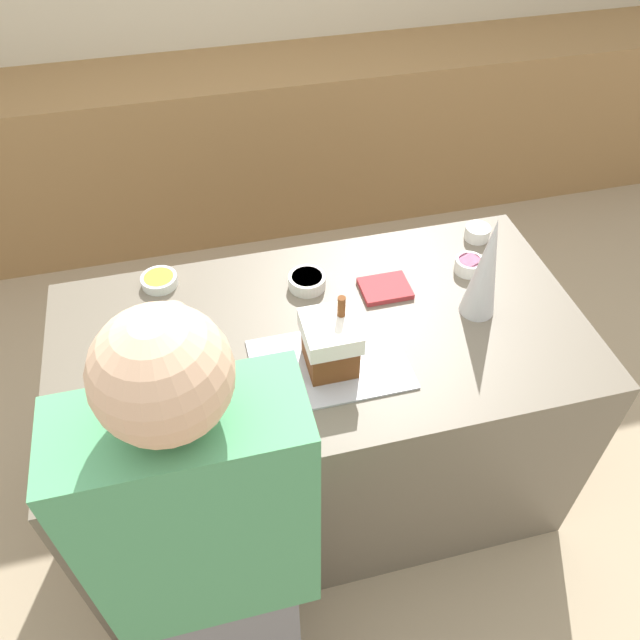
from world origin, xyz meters
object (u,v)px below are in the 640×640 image
candy_bowl_center_rear (159,280)px  candy_bowl_far_right (469,265)px  cookbook (385,288)px  candy_bowl_far_left (307,281)px  gingerbread_house (330,343)px  baking_tray (330,364)px  person (217,569)px  decorative_tree (486,268)px  candy_bowl_front_corner (477,232)px

candy_bowl_center_rear → candy_bowl_far_right: candy_bowl_far_right is taller
candy_bowl_center_rear → cookbook: candy_bowl_center_rear is taller
candy_bowl_far_right → candy_bowl_far_left: bearing=174.4°
gingerbread_house → candy_bowl_far_right: size_ratio=2.42×
candy_bowl_center_rear → cookbook: size_ratio=0.75×
candy_bowl_far_left → cookbook: (0.26, -0.09, -0.02)m
candy_bowl_far_left → candy_bowl_far_right: 0.58m
baking_tray → candy_bowl_center_rear: (-0.48, 0.50, 0.02)m
candy_bowl_center_rear → person: person is taller
decorative_tree → candy_bowl_center_rear: bearing=159.3°
decorative_tree → baking_tray: bearing=-167.8°
baking_tray → candy_bowl_front_corner: bearing=34.5°
gingerbread_house → candy_bowl_front_corner: (0.70, 0.48, -0.07)m
gingerbread_house → decorative_tree: bearing=12.2°
gingerbread_house → candy_bowl_center_rear: (-0.48, 0.50, -0.08)m
baking_tray → cookbook: bearing=46.3°
candy_bowl_far_left → candy_bowl_center_rear: 0.52m
person → cookbook: bearing=50.2°
candy_bowl_far_left → candy_bowl_center_rear: size_ratio=1.04×
candy_bowl_center_rear → candy_bowl_far_right: bearing=-10.0°
baking_tray → person: person is taller
decorative_tree → candy_bowl_far_right: 0.26m
decorative_tree → candy_bowl_front_corner: (0.16, 0.36, -0.16)m
baking_tray → candy_bowl_far_left: 0.37m
gingerbread_house → person: bearing=-127.6°
decorative_tree → candy_bowl_center_rear: (-1.02, 0.39, -0.17)m
cookbook → person: size_ratio=0.10×
baking_tray → gingerbread_house: bearing=34.6°
candy_bowl_front_corner → cookbook: size_ratio=0.56×
cookbook → gingerbread_house: bearing=-133.7°
decorative_tree → candy_bowl_center_rear: decorative_tree is taller
decorative_tree → candy_bowl_far_right: bearing=74.3°
candy_bowl_far_left → baking_tray: bearing=-92.2°
cookbook → person: bearing=-129.8°
person → decorative_tree: bearing=34.7°
candy_bowl_far_right → person: size_ratio=0.06×
gingerbread_house → person: (-0.42, -0.55, -0.11)m
candy_bowl_far_left → candy_bowl_far_right: (0.58, -0.06, 0.00)m
candy_bowl_front_corner → cookbook: 0.47m
candy_bowl_far_right → person: (-1.01, -0.86, -0.04)m
candy_bowl_front_corner → cookbook: bearing=-155.3°
decorative_tree → person: (-0.96, -0.66, -0.20)m
candy_bowl_far_left → candy_bowl_front_corner: candy_bowl_front_corner is taller
candy_bowl_far_right → person: 1.33m
person → candy_bowl_far_right: bearing=40.3°
decorative_tree → candy_bowl_center_rear: 1.11m
candy_bowl_far_left → person: 1.02m
person → candy_bowl_front_corner: bearing=42.5°
candy_bowl_far_right → candy_bowl_center_rear: bearing=170.0°
decorative_tree → person: person is taller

